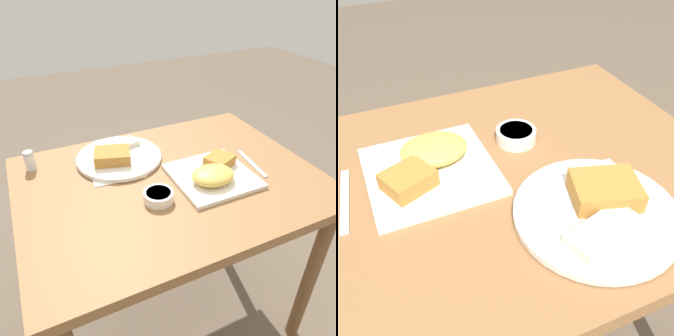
% 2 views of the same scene
% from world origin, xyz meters
% --- Properties ---
extents(ground_plane, '(8.00, 8.00, 0.00)m').
position_xyz_m(ground_plane, '(0.00, 0.00, 0.00)').
color(ground_plane, brown).
extents(dining_table, '(1.00, 0.75, 0.75)m').
position_xyz_m(dining_table, '(0.00, 0.00, 0.66)').
color(dining_table, olive).
rests_on(dining_table, ground_plane).
extents(menu_card, '(0.20, 0.27, 0.00)m').
position_xyz_m(menu_card, '(-0.14, 0.17, 0.76)').
color(menu_card, silver).
rests_on(menu_card, dining_table).
extents(plate_square_near, '(0.26, 0.26, 0.06)m').
position_xyz_m(plate_square_near, '(0.13, -0.07, 0.78)').
color(plate_square_near, white).
rests_on(plate_square_near, dining_table).
extents(plate_oval_far, '(0.31, 0.31, 0.05)m').
position_xyz_m(plate_oval_far, '(-0.12, 0.19, 0.77)').
color(plate_oval_far, white).
rests_on(plate_oval_far, menu_card).
extents(sauce_ramekin, '(0.09, 0.09, 0.03)m').
position_xyz_m(sauce_ramekin, '(-0.08, -0.09, 0.77)').
color(sauce_ramekin, white).
rests_on(sauce_ramekin, dining_table).
extents(salt_shaker, '(0.04, 0.04, 0.07)m').
position_xyz_m(salt_shaker, '(-0.42, 0.26, 0.78)').
color(salt_shaker, white).
rests_on(salt_shaker, dining_table).
extents(butter_knife, '(0.04, 0.19, 0.00)m').
position_xyz_m(butter_knife, '(0.31, -0.04, 0.76)').
color(butter_knife, silver).
rests_on(butter_knife, dining_table).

